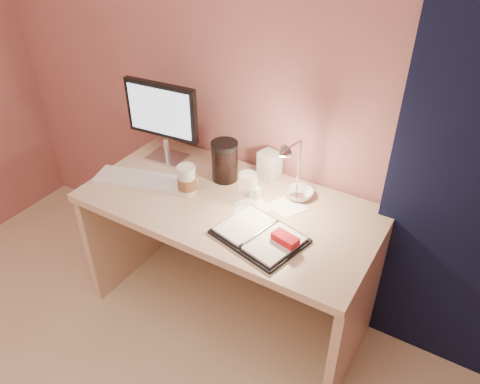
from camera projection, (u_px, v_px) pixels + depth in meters
The scene contains 14 objects.
desk at pixel (238, 231), 2.37m from camera, with size 1.40×0.70×0.73m.
monitor at pixel (163, 115), 2.37m from camera, with size 0.40×0.16×0.43m.
keyboard at pixel (145, 181), 2.32m from camera, with size 0.50×0.15×0.02m, color white.
planner at pixel (261, 236), 1.97m from camera, with size 0.41×0.35×0.06m.
paper_a at pixel (249, 215), 2.10m from camera, with size 0.14×0.14×0.00m, color white.
paper_b at pixel (253, 206), 2.16m from camera, with size 0.13×0.13×0.00m, color white.
paper_c at pixel (287, 206), 2.16m from camera, with size 0.14×0.14×0.00m, color white.
coffee_cup at pixel (187, 181), 2.21m from camera, with size 0.09×0.09×0.15m.
clear_cup at pixel (248, 188), 2.15m from camera, with size 0.09×0.09×0.15m, color white.
bowl at pixel (299, 194), 2.21m from camera, with size 0.13×0.13×0.04m, color white.
lotion_bottle at pixel (256, 190), 2.19m from camera, with size 0.04×0.04×0.09m, color silver.
dark_jar at pixel (225, 163), 2.30m from camera, with size 0.13×0.13×0.18m, color black.
product_box at pixel (269, 166), 2.31m from camera, with size 0.10×0.08×0.15m, color silver.
desk_lamp at pixel (294, 169), 2.04m from camera, with size 0.09×0.20×0.33m.
Camera 1 is at (0.95, -0.11, 2.02)m, focal length 35.00 mm.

